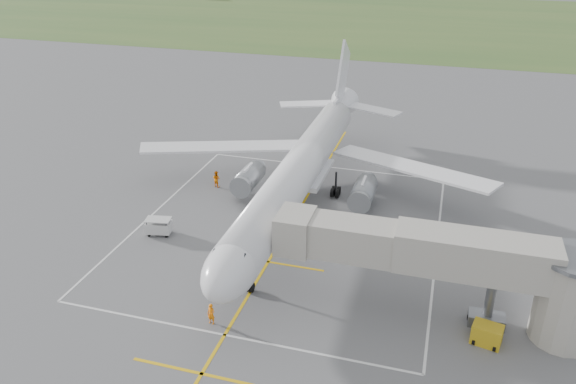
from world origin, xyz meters
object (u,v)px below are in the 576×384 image
(jet_bridge, at_px, (462,265))
(ramp_worker_nose, at_px, (211,314))
(ramp_worker_wing, at_px, (216,179))
(airliner, at_px, (301,169))
(baggage_cart, at_px, (159,226))
(gpu_unit, at_px, (487,335))

(jet_bridge, bearing_deg, ramp_worker_nose, -162.07)
(jet_bridge, xyz_separation_m, ramp_worker_wing, (-26.07, 16.58, -3.82))
(ramp_worker_wing, bearing_deg, airliner, -175.35)
(baggage_cart, distance_m, ramp_worker_wing, 11.45)
(airliner, height_order, ramp_worker_wing, airliner)
(airliner, bearing_deg, gpu_unit, -42.36)
(gpu_unit, bearing_deg, airliner, 150.45)
(gpu_unit, distance_m, ramp_worker_nose, 19.66)
(airliner, relative_size, baggage_cart, 18.30)
(ramp_worker_wing, bearing_deg, baggage_cart, 102.09)
(ramp_worker_nose, bearing_deg, ramp_worker_wing, 119.42)
(jet_bridge, distance_m, baggage_cart, 27.89)
(ramp_worker_nose, bearing_deg, gpu_unit, 17.46)
(baggage_cart, xyz_separation_m, ramp_worker_wing, (1.05, 11.40, 0.10))
(airliner, distance_m, baggage_cart, 15.00)
(gpu_unit, bearing_deg, ramp_worker_wing, 159.36)
(ramp_worker_nose, height_order, ramp_worker_wing, ramp_worker_wing)
(jet_bridge, relative_size, baggage_cart, 9.16)
(jet_bridge, distance_m, gpu_unit, 5.04)
(jet_bridge, bearing_deg, airliner, 137.81)
(ramp_worker_nose, relative_size, ramp_worker_wing, 0.90)
(ramp_worker_wing, bearing_deg, gpu_unit, 163.90)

